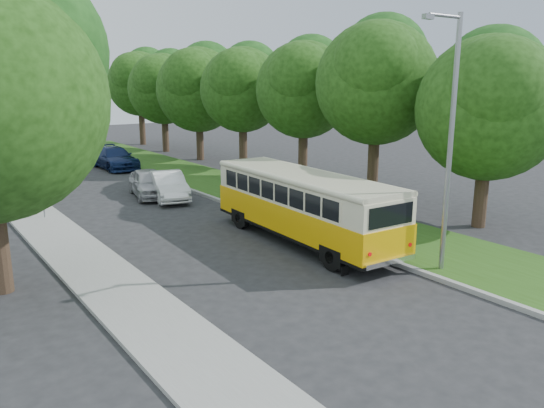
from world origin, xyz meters
TOP-DOWN VIEW (x-y plane):
  - ground at (0.00, 0.00)m, footprint 120.00×120.00m
  - curb at (3.60, 5.00)m, footprint 0.20×70.00m
  - grass_verge at (5.95, 5.00)m, footprint 4.50×70.00m
  - sidewalk at (-4.80, 5.00)m, footprint 2.20×70.00m
  - treeline at (3.15, 17.99)m, footprint 24.27×41.91m
  - lamppost_near at (4.21, -2.50)m, footprint 1.71×0.16m
  - lamppost_far at (-4.70, 16.00)m, footprint 1.71×0.16m
  - warning_sign at (-4.50, 11.98)m, footprint 0.56×0.10m
  - vintage_bus at (2.68, 2.62)m, footprint 2.82×9.32m
  - car_silver at (1.24, 13.80)m, footprint 2.59×4.55m
  - car_white at (1.76, 12.57)m, footprint 2.54×4.59m
  - car_blue at (2.91, 23.72)m, footprint 2.17×5.21m
  - car_grey at (1.78, 28.78)m, footprint 3.95×5.68m

SIDE VIEW (x-z plane):
  - ground at x=0.00m, z-range 0.00..0.00m
  - sidewalk at x=-4.80m, z-range 0.00..0.12m
  - grass_verge at x=5.95m, z-range 0.00..0.13m
  - curb at x=3.60m, z-range 0.00..0.15m
  - car_white at x=1.76m, z-range 0.00..1.43m
  - car_grey at x=1.78m, z-range 0.00..1.44m
  - car_silver at x=1.24m, z-range 0.00..1.46m
  - car_blue at x=2.91m, z-range 0.00..1.51m
  - vintage_bus at x=2.68m, z-range 0.00..2.74m
  - warning_sign at x=-4.50m, z-range 0.46..2.96m
  - lamppost_far at x=-4.70m, z-range 0.37..7.87m
  - lamppost_near at x=4.21m, z-range 0.37..8.37m
  - treeline at x=3.15m, z-range 1.20..10.66m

